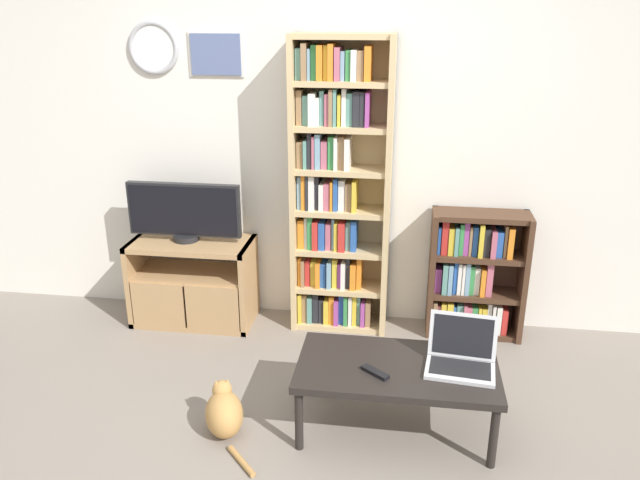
{
  "coord_description": "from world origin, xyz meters",
  "views": [
    {
      "loc": [
        0.54,
        -2.47,
        2.14
      ],
      "look_at": [
        0.06,
        0.92,
        0.86
      ],
      "focal_mm": 35.0,
      "sensor_mm": 36.0,
      "label": 1
    }
  ],
  "objects_px": {
    "laptop": "(461,355)",
    "coffee_table": "(397,372)",
    "tv_stand": "(193,282)",
    "cat": "(224,412)",
    "television": "(184,212)",
    "remote_near_laptop": "(375,372)",
    "bookshelf_tall": "(336,192)",
    "bookshelf_short": "(472,275)"
  },
  "relations": [
    {
      "from": "laptop",
      "to": "coffee_table",
      "type": "bearing_deg",
      "value": -167.42
    },
    {
      "from": "tv_stand",
      "to": "cat",
      "type": "xyz_separation_m",
      "value": [
        0.58,
        -1.21,
        -0.18
      ]
    },
    {
      "from": "television",
      "to": "laptop",
      "type": "xyz_separation_m",
      "value": [
        1.84,
        -1.04,
        -0.37
      ]
    },
    {
      "from": "laptop",
      "to": "remote_near_laptop",
      "type": "distance_m",
      "value": 0.46
    },
    {
      "from": "coffee_table",
      "to": "laptop",
      "type": "distance_m",
      "value": 0.34
    },
    {
      "from": "television",
      "to": "laptop",
      "type": "relative_size",
      "value": 2.11
    },
    {
      "from": "coffee_table",
      "to": "bookshelf_tall",
      "type": "bearing_deg",
      "value": 111.95
    },
    {
      "from": "bookshelf_short",
      "to": "remote_near_laptop",
      "type": "bearing_deg",
      "value": -115.05
    },
    {
      "from": "coffee_table",
      "to": "laptop",
      "type": "xyz_separation_m",
      "value": [
        0.33,
        0.04,
        0.1
      ]
    },
    {
      "from": "bookshelf_short",
      "to": "cat",
      "type": "height_order",
      "value": "bookshelf_short"
    },
    {
      "from": "bookshelf_short",
      "to": "remote_near_laptop",
      "type": "xyz_separation_m",
      "value": [
        -0.59,
        -1.26,
        -0.03
      ]
    },
    {
      "from": "television",
      "to": "coffee_table",
      "type": "distance_m",
      "value": 1.92
    },
    {
      "from": "remote_near_laptop",
      "to": "cat",
      "type": "distance_m",
      "value": 0.84
    },
    {
      "from": "bookshelf_tall",
      "to": "laptop",
      "type": "distance_m",
      "value": 1.47
    },
    {
      "from": "bookshelf_tall",
      "to": "remote_near_laptop",
      "type": "distance_m",
      "value": 1.43
    },
    {
      "from": "laptop",
      "to": "remote_near_laptop",
      "type": "height_order",
      "value": "laptop"
    },
    {
      "from": "television",
      "to": "coffee_table",
      "type": "bearing_deg",
      "value": -35.37
    },
    {
      "from": "tv_stand",
      "to": "laptop",
      "type": "relative_size",
      "value": 2.27
    },
    {
      "from": "television",
      "to": "bookshelf_short",
      "type": "distance_m",
      "value": 2.03
    },
    {
      "from": "bookshelf_tall",
      "to": "bookshelf_short",
      "type": "height_order",
      "value": "bookshelf_tall"
    },
    {
      "from": "coffee_table",
      "to": "laptop",
      "type": "height_order",
      "value": "laptop"
    },
    {
      "from": "bookshelf_tall",
      "to": "remote_near_laptop",
      "type": "bearing_deg",
      "value": -74.25
    },
    {
      "from": "bookshelf_tall",
      "to": "remote_near_laptop",
      "type": "height_order",
      "value": "bookshelf_tall"
    },
    {
      "from": "television",
      "to": "remote_near_laptop",
      "type": "relative_size",
      "value": 5.2
    },
    {
      "from": "bookshelf_tall",
      "to": "coffee_table",
      "type": "bearing_deg",
      "value": -68.05
    },
    {
      "from": "coffee_table",
      "to": "cat",
      "type": "height_order",
      "value": "coffee_table"
    },
    {
      "from": "coffee_table",
      "to": "remote_near_laptop",
      "type": "distance_m",
      "value": 0.16
    },
    {
      "from": "tv_stand",
      "to": "bookshelf_short",
      "type": "xyz_separation_m",
      "value": [
        1.96,
        0.12,
        0.12
      ]
    },
    {
      "from": "bookshelf_tall",
      "to": "television",
      "type": "bearing_deg",
      "value": -175.84
    },
    {
      "from": "bookshelf_short",
      "to": "laptop",
      "type": "height_order",
      "value": "bookshelf_short"
    },
    {
      "from": "remote_near_laptop",
      "to": "coffee_table",
      "type": "bearing_deg",
      "value": -10.18
    },
    {
      "from": "cat",
      "to": "remote_near_laptop",
      "type": "bearing_deg",
      "value": -15.55
    },
    {
      "from": "laptop",
      "to": "television",
      "type": "bearing_deg",
      "value": 156.65
    },
    {
      "from": "coffee_table",
      "to": "cat",
      "type": "bearing_deg",
      "value": -169.28
    },
    {
      "from": "coffee_table",
      "to": "cat",
      "type": "distance_m",
      "value": 0.94
    },
    {
      "from": "remote_near_laptop",
      "to": "laptop",
      "type": "bearing_deg",
      "value": -34.6
    },
    {
      "from": "bookshelf_tall",
      "to": "cat",
      "type": "height_order",
      "value": "bookshelf_tall"
    },
    {
      "from": "television",
      "to": "cat",
      "type": "bearing_deg",
      "value": -63.77
    },
    {
      "from": "tv_stand",
      "to": "coffee_table",
      "type": "distance_m",
      "value": 1.81
    },
    {
      "from": "remote_near_laptop",
      "to": "tv_stand",
      "type": "bearing_deg",
      "value": 88.17
    },
    {
      "from": "bookshelf_short",
      "to": "laptop",
      "type": "distance_m",
      "value": 1.14
    },
    {
      "from": "coffee_table",
      "to": "remote_near_laptop",
      "type": "bearing_deg",
      "value": -138.23
    }
  ]
}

